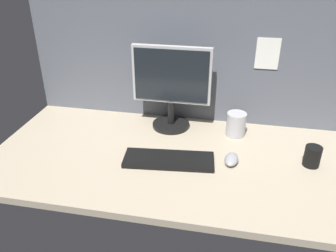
% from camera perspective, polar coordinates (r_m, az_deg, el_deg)
% --- Properties ---
extents(ground_plane, '(1.80, 0.80, 0.03)m').
position_cam_1_polar(ground_plane, '(1.49, 5.63, -5.55)').
color(ground_plane, tan).
extents(cubicle_wall_back, '(1.80, 0.06, 0.62)m').
position_cam_1_polar(cubicle_wall_back, '(1.69, 7.57, 10.76)').
color(cubicle_wall_back, '#565B66').
rests_on(cubicle_wall_back, ground_plane).
extents(monitor, '(0.37, 0.18, 0.40)m').
position_cam_1_polar(monitor, '(1.63, 0.56, 6.76)').
color(monitor, black).
rests_on(monitor, ground_plane).
extents(keyboard, '(0.38, 0.17, 0.02)m').
position_cam_1_polar(keyboard, '(1.44, 0.12, -5.55)').
color(keyboard, black).
rests_on(keyboard, ground_plane).
extents(mouse, '(0.07, 0.10, 0.03)m').
position_cam_1_polar(mouse, '(1.46, 10.33, -5.39)').
color(mouse, '#99999E').
rests_on(mouse, ground_plane).
extents(mug_black_travel, '(0.07, 0.07, 0.09)m').
position_cam_1_polar(mug_black_travel, '(1.52, 22.54, -4.59)').
color(mug_black_travel, black).
rests_on(mug_black_travel, ground_plane).
extents(mug_steel, '(0.09, 0.09, 0.11)m').
position_cam_1_polar(mug_steel, '(1.65, 11.07, 0.28)').
color(mug_steel, '#B2B2B7').
rests_on(mug_steel, ground_plane).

